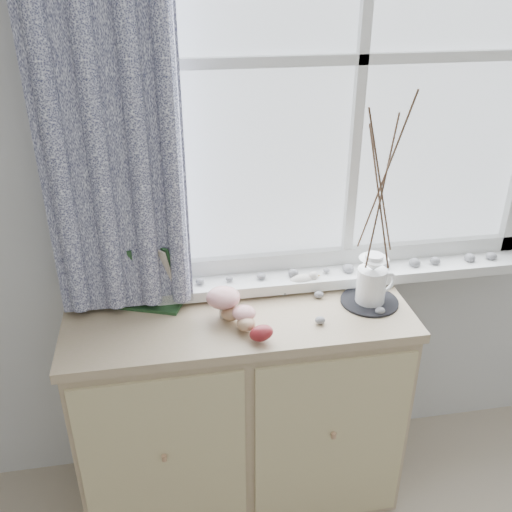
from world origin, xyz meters
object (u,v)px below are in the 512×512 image
(sideboard, at_px, (241,409))
(twig_pitcher, at_px, (382,184))
(toadstool_cluster, at_px, (228,302))
(botanical_book, at_px, (136,278))

(sideboard, xyz_separation_m, twig_pitcher, (0.47, 0.00, 0.87))
(sideboard, bearing_deg, toadstool_cluster, -159.67)
(botanical_book, distance_m, toadstool_cluster, 0.33)
(botanical_book, bearing_deg, sideboard, 3.51)
(toadstool_cluster, xyz_separation_m, twig_pitcher, (0.51, 0.02, 0.38))
(sideboard, xyz_separation_m, toadstool_cluster, (-0.04, -0.01, 0.49))
(sideboard, height_order, twig_pitcher, twig_pitcher)
(sideboard, relative_size, botanical_book, 3.38)
(sideboard, relative_size, twig_pitcher, 1.54)
(toadstool_cluster, relative_size, twig_pitcher, 0.21)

